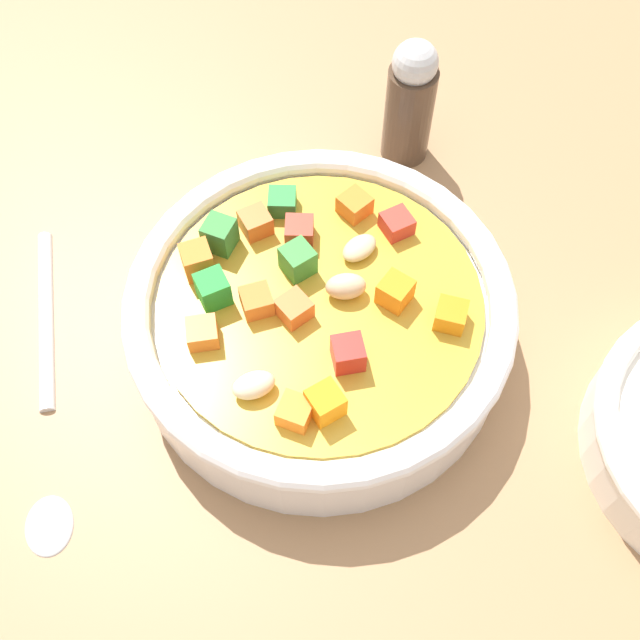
{
  "coord_description": "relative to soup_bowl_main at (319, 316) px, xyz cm",
  "views": [
    {
      "loc": [
        21.12,
        3.82,
        38.68
      ],
      "look_at": [
        0.0,
        0.0,
        2.26
      ],
      "focal_mm": 43.12,
      "sensor_mm": 36.0,
      "label": 1
    }
  ],
  "objects": [
    {
      "name": "pepper_shaker",
      "position": [
        -15.28,
        2.97,
        1.7
      ],
      "size": [
        3.1,
        3.1,
        8.87
      ],
      "color": "#4C3828",
      "rests_on": "ground_plane"
    },
    {
      "name": "soup_bowl_main",
      "position": [
        0.0,
        0.0,
        0.0
      ],
      "size": [
        20.91,
        20.91,
        6.0
      ],
      "color": "white",
      "rests_on": "ground_plane"
    },
    {
      "name": "spoon",
      "position": [
        5.88,
        -14.29,
        -2.3
      ],
      "size": [
        19.34,
        8.82,
        0.87
      ],
      "rotation": [
        0.0,
        0.0,
        6.65
      ],
      "color": "silver",
      "rests_on": "ground_plane"
    },
    {
      "name": "ground_plane",
      "position": [
        0.01,
        0.03,
        -3.71
      ],
      "size": [
        140.0,
        140.0,
        2.0
      ],
      "primitive_type": "cube",
      "color": "#9E754F"
    }
  ]
}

